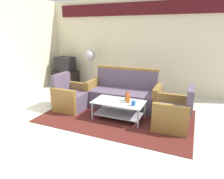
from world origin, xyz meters
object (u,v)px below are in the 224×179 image
Objects in this scene: armchair_left at (71,97)px; tv_stand at (66,78)px; cup at (133,103)px; pedestal_fan at (90,58)px; bottle_orange at (128,98)px; bottle_brown at (127,97)px; armchair_right at (174,114)px; television at (65,64)px; couch at (123,95)px; coffee_table at (119,107)px.

armchair_left is 2.21m from tv_stand.
cup is 2.95m from pedestal_fan.
bottle_orange reaches higher than bottle_brown.
bottle_brown is at bearing 87.21° from armchair_right.
tv_stand is at bearing 64.72° from armchair_right.
cup is at bearing -43.49° from pedestal_fan.
bottle_orange is at bearing -43.83° from pedestal_fan.
armchair_left is 1.00× the size of armchair_right.
armchair_right is 0.67× the size of pedestal_fan.
television is (-3.05, 1.94, 0.30)m from cup.
bottle_brown is at bearing 113.88° from couch.
armchair_right is at bearing 13.44° from cup.
couch is 8.07× the size of bottle_brown.
coffee_table is at bearing -34.29° from tv_stand.
cup is at bearing -32.48° from tv_stand.
tv_stand is (-2.83, 1.72, -0.24)m from bottle_brown.
armchair_left is at bearing 88.61° from armchair_right.
bottle_brown is at bearing 159.48° from television.
armchair_right is at bearing 151.41° from couch.
television reaches higher than armchair_right.
television is at bearing 64.69° from armchair_right.
pedestal_fan is (-2.88, 1.81, 0.73)m from armchair_right.
armchair_left is 1.46m from bottle_brown.
couch is 2.79m from television.
tv_stand is (-2.69, 1.84, -0.01)m from coffee_table.
bottle_orange is 0.20× the size of pedestal_fan.
television reaches higher than bottle_orange.
bottle_orange is (-0.93, -0.06, 0.22)m from armchair_right.
cup is at bearing 120.04° from couch.
tv_stand is 1.21m from pedestal_fan.
pedestal_fan is at bearing 3.01° from tv_stand.
pedestal_fan is (-1.58, 1.14, 0.70)m from couch.
armchair_right is 0.82m from cup.
couch reaches higher than bottle_orange.
couch is 2.07m from pedestal_fan.
couch is 1.46m from armchair_right.
armchair_left is 0.77× the size of coffee_table.
tv_stand is at bearing 148.70° from bottle_brown.
armchair_right is at bearing 91.18° from armchair_left.
television is 0.53× the size of pedestal_fan.
armchair_left is 1.97m from pedestal_fan.
bottle_orange reaches higher than coffee_table.
bottle_brown is 0.32m from cup.
couch is at bearing 115.22° from bottle_brown.
armchair_left reaches higher than coffee_table.
pedestal_fan is (-2.10, 1.99, 0.55)m from cup.
bottle_brown is (1.44, 0.01, 0.21)m from armchair_left.
bottle_brown is (-1.00, 0.04, 0.21)m from armchair_right.
bottle_orange is 2.74m from pedestal_fan.
couch reaches higher than coffee_table.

